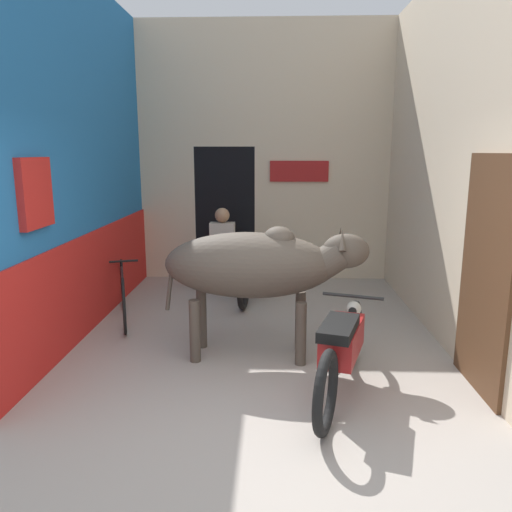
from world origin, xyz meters
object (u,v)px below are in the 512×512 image
Objects in this scene: shopkeeper_seated at (222,245)px; motorcycle_near at (342,347)px; motorcycle_far at (252,267)px; bicycle at (123,293)px; plastic_stool at (204,270)px; cow at (257,266)px.

motorcycle_near is at bearing -68.07° from shopkeeper_seated.
motorcycle_far is at bearing -42.00° from shopkeeper_seated.
bicycle is 1.95m from shopkeeper_seated.
bicycle reaches higher than plastic_stool.
plastic_stool is (-1.72, 3.60, -0.19)m from motorcycle_near.
cow reaches higher than plastic_stool.
cow is 3.02m from plastic_stool.
shopkeeper_seated is at bearing 54.72° from bicycle.
cow is 4.51× the size of plastic_stool.
plastic_stool is (0.80, 1.68, -0.10)m from bicycle.
motorcycle_far is 0.97m from plastic_stool.
shopkeeper_seated is at bearing 111.93° from motorcycle_near.
motorcycle_near is 1.53× the size of shopkeeper_seated.
cow is at bearing -71.12° from plastic_stool.
bicycle is 1.86m from plastic_stool.
cow is 1.67× the size of shopkeeper_seated.
cow is 2.76m from shopkeeper_seated.
cow is 2.31m from motorcycle_far.
motorcycle_near is 0.95× the size of motorcycle_far.
motorcycle_near is (0.77, -0.83, -0.53)m from cow.
cow is 1.27× the size of bicycle.
shopkeeper_seated is (-0.64, 2.67, -0.30)m from cow.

